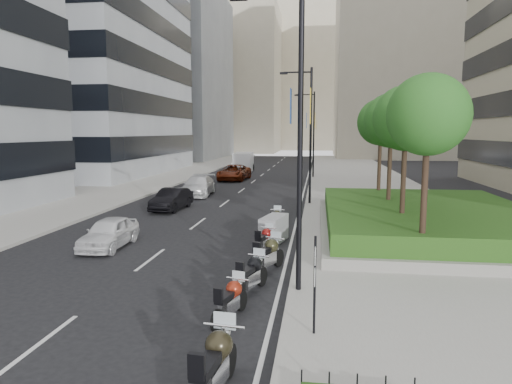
% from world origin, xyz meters
% --- Properties ---
extents(ground, '(160.00, 160.00, 0.00)m').
position_xyz_m(ground, '(0.00, 0.00, 0.00)').
color(ground, black).
rests_on(ground, ground).
extents(sidewalk_right, '(10.00, 100.00, 0.15)m').
position_xyz_m(sidewalk_right, '(9.00, 30.00, 0.07)').
color(sidewalk_right, '#9E9B93').
rests_on(sidewalk_right, ground).
extents(sidewalk_left, '(8.00, 100.00, 0.15)m').
position_xyz_m(sidewalk_left, '(-12.00, 30.00, 0.07)').
color(sidewalk_left, '#9E9B93').
rests_on(sidewalk_left, ground).
extents(lane_edge, '(0.12, 100.00, 0.01)m').
position_xyz_m(lane_edge, '(3.70, 30.00, 0.01)').
color(lane_edge, silver).
rests_on(lane_edge, ground).
extents(lane_centre, '(0.12, 100.00, 0.01)m').
position_xyz_m(lane_centre, '(-1.50, 30.00, 0.01)').
color(lane_centre, silver).
rests_on(lane_centre, ground).
extents(building_grey_far, '(22.00, 26.00, 30.00)m').
position_xyz_m(building_grey_far, '(-24.00, 70.00, 15.00)').
color(building_grey_far, gray).
rests_on(building_grey_far, ground).
extents(building_cream_right, '(28.00, 24.00, 36.00)m').
position_xyz_m(building_cream_right, '(22.00, 80.00, 18.00)').
color(building_cream_right, '#B7AD93').
rests_on(building_cream_right, ground).
extents(building_cream_left, '(26.00, 24.00, 34.00)m').
position_xyz_m(building_cream_left, '(-18.00, 100.00, 17.00)').
color(building_cream_left, '#B7AD93').
rests_on(building_cream_left, ground).
extents(building_cream_centre, '(30.00, 24.00, 38.00)m').
position_xyz_m(building_cream_centre, '(2.00, 120.00, 19.00)').
color(building_cream_centre, '#B7AD93').
rests_on(building_cream_centre, ground).
extents(planter, '(10.00, 14.00, 0.40)m').
position_xyz_m(planter, '(10.00, 10.00, 0.35)').
color(planter, gray).
rests_on(planter, sidewalk_right).
extents(hedge, '(9.40, 13.40, 0.80)m').
position_xyz_m(hedge, '(10.00, 10.00, 0.95)').
color(hedge, '#1C4212').
rests_on(hedge, planter).
extents(tree_0, '(2.80, 2.80, 6.30)m').
position_xyz_m(tree_0, '(8.50, 4.00, 5.42)').
color(tree_0, '#332319').
rests_on(tree_0, planter).
extents(tree_1, '(2.80, 2.80, 6.30)m').
position_xyz_m(tree_1, '(8.50, 8.00, 5.42)').
color(tree_1, '#332319').
rests_on(tree_1, planter).
extents(tree_2, '(2.80, 2.80, 6.30)m').
position_xyz_m(tree_2, '(8.50, 12.00, 5.42)').
color(tree_2, '#332319').
rests_on(tree_2, planter).
extents(tree_3, '(2.80, 2.80, 6.30)m').
position_xyz_m(tree_3, '(8.50, 16.00, 5.42)').
color(tree_3, '#332319').
rests_on(tree_3, planter).
extents(lamp_post_0, '(2.34, 0.45, 9.00)m').
position_xyz_m(lamp_post_0, '(4.14, 1.00, 5.07)').
color(lamp_post_0, black).
rests_on(lamp_post_0, ground).
extents(lamp_post_1, '(2.34, 0.45, 9.00)m').
position_xyz_m(lamp_post_1, '(4.14, 18.00, 5.07)').
color(lamp_post_1, black).
rests_on(lamp_post_1, ground).
extents(lamp_post_2, '(2.34, 0.45, 9.00)m').
position_xyz_m(lamp_post_2, '(4.14, 36.00, 5.07)').
color(lamp_post_2, black).
rests_on(lamp_post_2, ground).
extents(parking_sign, '(0.06, 0.32, 2.50)m').
position_xyz_m(parking_sign, '(4.80, -2.00, 1.46)').
color(parking_sign, black).
rests_on(parking_sign, ground).
extents(motorcycle_0, '(0.82, 2.45, 1.22)m').
position_xyz_m(motorcycle_0, '(3.03, -4.74, 0.65)').
color(motorcycle_0, black).
rests_on(motorcycle_0, ground).
extents(motorcycle_1, '(0.76, 1.96, 0.99)m').
position_xyz_m(motorcycle_1, '(2.64, -1.17, 0.53)').
color(motorcycle_1, black).
rests_on(motorcycle_1, ground).
extents(motorcycle_2, '(0.90, 2.10, 1.08)m').
position_xyz_m(motorcycle_2, '(2.89, 0.87, 0.58)').
color(motorcycle_2, black).
rests_on(motorcycle_2, ground).
extents(motorcycle_3, '(1.08, 2.16, 1.14)m').
position_xyz_m(motorcycle_3, '(3.15, 3.03, 0.61)').
color(motorcycle_3, black).
rests_on(motorcycle_3, ground).
extents(motorcycle_4, '(0.79, 1.95, 0.99)m').
position_xyz_m(motorcycle_4, '(2.75, 5.45, 0.53)').
color(motorcycle_4, black).
rests_on(motorcycle_4, ground).
extents(motorcycle_5, '(1.19, 2.06, 1.17)m').
position_xyz_m(motorcycle_5, '(2.93, 7.40, 0.59)').
color(motorcycle_5, black).
rests_on(motorcycle_5, ground).
extents(motorcycle_6, '(0.70, 2.11, 1.05)m').
position_xyz_m(motorcycle_6, '(2.81, 9.48, 0.56)').
color(motorcycle_6, black).
rests_on(motorcycle_6, ground).
extents(car_a, '(1.57, 3.78, 1.28)m').
position_xyz_m(car_a, '(-3.90, 5.53, 0.64)').
color(car_a, white).
rests_on(car_a, ground).
extents(car_b, '(1.73, 4.19, 1.35)m').
position_xyz_m(car_b, '(-4.25, 14.97, 0.67)').
color(car_b, black).
rests_on(car_b, ground).
extents(car_c, '(2.38, 5.27, 1.50)m').
position_xyz_m(car_c, '(-4.30, 21.58, 0.75)').
color(car_c, silver).
rests_on(car_c, ground).
extents(car_d, '(2.95, 5.77, 1.56)m').
position_xyz_m(car_d, '(-3.63, 33.02, 0.78)').
color(car_d, '#621F0B').
rests_on(car_d, ground).
extents(delivery_van, '(2.50, 5.70, 2.33)m').
position_xyz_m(delivery_van, '(-4.31, 42.88, 1.09)').
color(delivery_van, white).
rests_on(delivery_van, ground).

